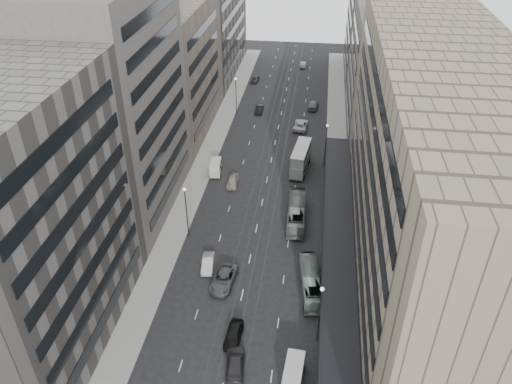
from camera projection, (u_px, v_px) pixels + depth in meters
The scene contains 29 objects.
ground at pixel (241, 301), 62.59m from camera, with size 220.00×220.00×0.00m, color black.
sidewalk_right at pixel (337, 160), 92.27m from camera, with size 4.00×125.00×0.15m, color gray.
sidewalk_left at pixel (210, 151), 94.91m from camera, with size 4.00×125.00×0.15m, color gray.
department_store at pixel (429, 178), 58.63m from camera, with size 19.20×60.00×30.00m.
building_right_mid at pixel (391, 73), 96.66m from camera, with size 15.00×28.00×24.00m, color #4D4843.
building_right_far at pixel (381, 22), 120.40m from camera, with size 15.00×32.00×28.00m, color #615D57.
building_left_a at pixel (15, 231), 50.09m from camera, with size 15.00×28.00×30.00m, color #615D57.
building_left_b at pixel (111, 105), 71.34m from camera, with size 15.00×26.00×34.00m, color #4D4843.
building_left_c at pixel (167, 71), 96.16m from camera, with size 15.00×28.00×25.00m, color #6F6157.
building_left_d at pixel (204, 19), 122.65m from camera, with size 15.00×38.00×28.00m, color #615D57.
lamp_right_near at pixel (320, 308), 54.52m from camera, with size 0.44×0.44×8.32m.
lamp_right_far at pixel (326, 140), 87.63m from camera, with size 0.44×0.44×8.32m.
lamp_left_near at pixel (186, 207), 70.73m from camera, with size 0.44×0.44×8.32m.
lamp_left_far at pixel (236, 92), 106.32m from camera, with size 0.44×0.44×8.32m.
bus_near at pixel (310, 282), 63.49m from camera, with size 2.27×9.72×2.71m, color gray.
bus_far at pixel (297, 213), 75.85m from camera, with size 2.52×10.75×2.99m, color gray.
double_decker at pixel (301, 158), 87.83m from camera, with size 3.44×8.69×4.63m.
vw_microbus at pixel (293, 373), 52.05m from camera, with size 2.37×4.69×2.46m.
panel_van at pixel (216, 167), 87.43m from camera, with size 2.32×4.16×2.51m.
sedan_0 at pixel (234, 334), 57.15m from camera, with size 1.79×4.45×1.52m, color black.
sedan_1 at pixel (208, 263), 67.39m from camera, with size 1.50×4.29×1.41m, color beige.
sedan_2 at pixel (224, 279), 64.71m from camera, with size 2.72×5.91×1.64m, color #4C4D4E.
sedan_3 at pixel (235, 363), 53.95m from camera, with size 2.01×4.96×1.44m, color #272729.
sedan_4 at pixel (233, 181), 84.85m from camera, with size 1.79×4.44×1.51m, color gray.
sedan_5 at pixel (259, 109), 109.73m from camera, with size 1.48×4.24×1.40m, color black.
sedan_6 at pixel (301, 125), 102.95m from camera, with size 2.70×5.85×1.63m, color silver.
sedan_7 at pixel (313, 105), 111.54m from camera, with size 2.10×5.17×1.50m, color #5D5D5F.
sedan_8 at pixel (255, 79), 125.06m from camera, with size 1.61×4.01×1.37m, color #262628.
sedan_9 at pixel (303, 64), 134.44m from camera, with size 1.45×4.15×1.37m, color #BDB19D.
Camera 1 is at (7.80, -44.11, 45.84)m, focal length 35.00 mm.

